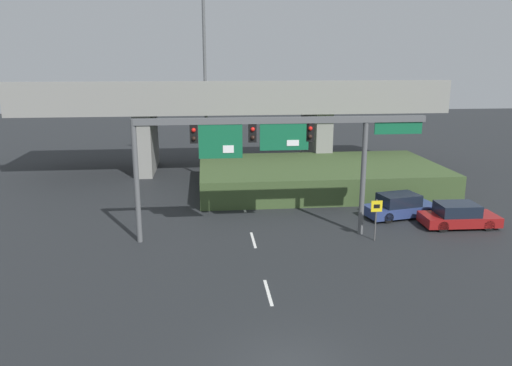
{
  "coord_description": "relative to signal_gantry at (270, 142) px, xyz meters",
  "views": [
    {
      "loc": [
        -2.49,
        -13.55,
        9.37
      ],
      "look_at": [
        0.0,
        10.08,
        3.49
      ],
      "focal_mm": 35.0,
      "sensor_mm": 36.0,
      "label": 1
    }
  ],
  "objects": [
    {
      "name": "signal_gantry",
      "position": [
        0.0,
        0.0,
        0.0
      ],
      "size": [
        15.34,
        0.44,
        6.5
      ],
      "color": "#515456",
      "rests_on": "ground"
    },
    {
      "name": "speed_limit_sign",
      "position": [
        5.52,
        -1.12,
        -3.77
      ],
      "size": [
        0.6,
        0.11,
        2.26
      ],
      "color": "#4C4C4C",
      "rests_on": "ground"
    },
    {
      "name": "parked_sedan_near_right",
      "position": [
        8.41,
        2.71,
        -4.57
      ],
      "size": [
        4.69,
        2.67,
        1.46
      ],
      "rotation": [
        0.0,
        0.0,
        0.21
      ],
      "color": "navy",
      "rests_on": "ground"
    },
    {
      "name": "overpass_bridge",
      "position": [
        -0.91,
        17.88,
        0.25
      ],
      "size": [
        34.91,
        8.63,
        7.77
      ],
      "color": "gray",
      "rests_on": "ground"
    },
    {
      "name": "grass_embankment",
      "position": [
        5.08,
        10.15,
        -4.34
      ],
      "size": [
        17.65,
        9.98,
        1.82
      ],
      "color": "#384C28",
      "rests_on": "ground"
    },
    {
      "name": "lane_markings",
      "position": [
        -0.91,
        2.74,
        -5.24
      ],
      "size": [
        0.14,
        21.06,
        0.01
      ],
      "color": "silver",
      "rests_on": "ground"
    },
    {
      "name": "highway_light_pole_near",
      "position": [
        -3.19,
        14.47,
        4.04
      ],
      "size": [
        0.7,
        0.36,
        17.8
      ],
      "color": "#515456",
      "rests_on": "ground"
    },
    {
      "name": "parked_sedan_mid_right",
      "position": [
        11.06,
        0.61,
        -4.6
      ],
      "size": [
        4.35,
        2.03,
        1.39
      ],
      "rotation": [
        0.0,
        0.0,
        -0.03
      ],
      "color": "maroon",
      "rests_on": "ground"
    }
  ]
}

